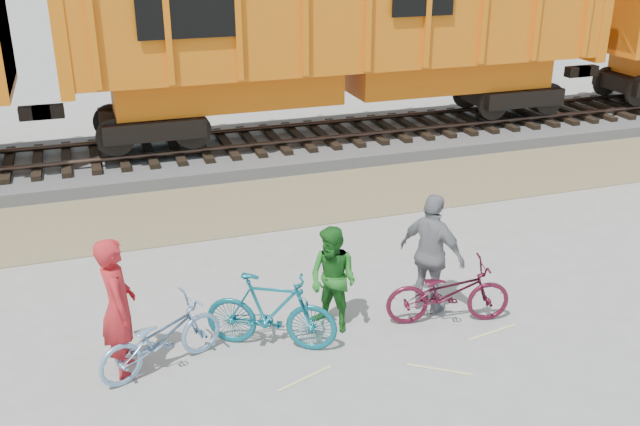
{
  "coord_description": "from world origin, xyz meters",
  "views": [
    {
      "loc": [
        -3.38,
        -8.4,
        5.69
      ],
      "look_at": [
        -0.01,
        1.5,
        1.37
      ],
      "focal_mm": 40.0,
      "sensor_mm": 36.0,
      "label": 1
    }
  ],
  "objects_px": {
    "bicycle_blue": "(161,337)",
    "person_woman": "(432,254)",
    "bicycle_maroon": "(448,292)",
    "hopper_car_center": "(344,33)",
    "bicycle_teal": "(271,312)",
    "person_man": "(333,280)",
    "person_solo": "(118,307)"
  },
  "relations": [
    {
      "from": "hopper_car_center",
      "to": "bicycle_blue",
      "type": "distance_m",
      "value": 11.03
    },
    {
      "from": "hopper_car_center",
      "to": "bicycle_blue",
      "type": "bearing_deg",
      "value": -123.74
    },
    {
      "from": "bicycle_blue",
      "to": "bicycle_maroon",
      "type": "height_order",
      "value": "bicycle_maroon"
    },
    {
      "from": "bicycle_maroon",
      "to": "person_woman",
      "type": "xyz_separation_m",
      "value": [
        -0.1,
        0.4,
        0.47
      ]
    },
    {
      "from": "bicycle_teal",
      "to": "bicycle_maroon",
      "type": "height_order",
      "value": "bicycle_teal"
    },
    {
      "from": "hopper_car_center",
      "to": "bicycle_teal",
      "type": "bearing_deg",
      "value": -116.4
    },
    {
      "from": "bicycle_teal",
      "to": "bicycle_maroon",
      "type": "distance_m",
      "value": 2.71
    },
    {
      "from": "bicycle_blue",
      "to": "person_solo",
      "type": "distance_m",
      "value": 0.72
    },
    {
      "from": "bicycle_blue",
      "to": "bicycle_maroon",
      "type": "relative_size",
      "value": 0.96
    },
    {
      "from": "bicycle_maroon",
      "to": "person_solo",
      "type": "relative_size",
      "value": 0.96
    },
    {
      "from": "bicycle_maroon",
      "to": "bicycle_blue",
      "type": "bearing_deg",
      "value": 101.17
    },
    {
      "from": "bicycle_blue",
      "to": "person_woman",
      "type": "xyz_separation_m",
      "value": [
        4.15,
        0.24,
        0.49
      ]
    },
    {
      "from": "hopper_car_center",
      "to": "bicycle_maroon",
      "type": "height_order",
      "value": "hopper_car_center"
    },
    {
      "from": "person_woman",
      "to": "person_man",
      "type": "bearing_deg",
      "value": 61.05
    },
    {
      "from": "person_man",
      "to": "hopper_car_center",
      "type": "bearing_deg",
      "value": 123.68
    },
    {
      "from": "bicycle_blue",
      "to": "person_man",
      "type": "height_order",
      "value": "person_man"
    },
    {
      "from": "person_man",
      "to": "bicycle_maroon",
      "type": "bearing_deg",
      "value": 42.4
    },
    {
      "from": "bicycle_teal",
      "to": "person_solo",
      "type": "distance_m",
      "value": 2.09
    },
    {
      "from": "hopper_car_center",
      "to": "person_woman",
      "type": "height_order",
      "value": "hopper_car_center"
    },
    {
      "from": "hopper_car_center",
      "to": "person_solo",
      "type": "bearing_deg",
      "value": -126.21
    },
    {
      "from": "person_solo",
      "to": "person_woman",
      "type": "height_order",
      "value": "person_solo"
    },
    {
      "from": "bicycle_teal",
      "to": "person_man",
      "type": "bearing_deg",
      "value": -50.17
    },
    {
      "from": "hopper_car_center",
      "to": "bicycle_teal",
      "type": "relative_size",
      "value": 7.36
    },
    {
      "from": "bicycle_blue",
      "to": "person_man",
      "type": "relative_size",
      "value": 1.13
    },
    {
      "from": "hopper_car_center",
      "to": "bicycle_blue",
      "type": "relative_size",
      "value": 7.68
    },
    {
      "from": "bicycle_teal",
      "to": "person_solo",
      "type": "height_order",
      "value": "person_solo"
    },
    {
      "from": "bicycle_blue",
      "to": "bicycle_teal",
      "type": "height_order",
      "value": "bicycle_teal"
    },
    {
      "from": "bicycle_blue",
      "to": "person_woman",
      "type": "bearing_deg",
      "value": -107.95
    },
    {
      "from": "bicycle_teal",
      "to": "bicycle_maroon",
      "type": "bearing_deg",
      "value": -65.41
    },
    {
      "from": "hopper_car_center",
      "to": "bicycle_teal",
      "type": "distance_m",
      "value": 10.23
    },
    {
      "from": "hopper_car_center",
      "to": "person_man",
      "type": "xyz_separation_m",
      "value": [
        -3.42,
        -8.7,
        -2.2
      ]
    },
    {
      "from": "person_woman",
      "to": "person_solo",
      "type": "bearing_deg",
      "value": 62.26
    }
  ]
}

